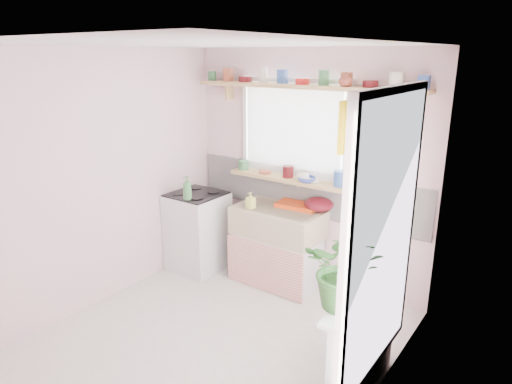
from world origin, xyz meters
The scene contains 19 objects.
room centered at (0.66, 0.86, 1.37)m, with size 3.20×3.20×3.20m.
sink_unit centered at (-0.15, 1.29, 0.43)m, with size 0.95×0.65×1.11m.
cooker centered at (-1.10, 1.05, 0.46)m, with size 0.58×0.58×0.93m.
radiator_ledge centered at (1.30, 0.20, 0.40)m, with size 0.22×0.95×0.78m.
windowsill centered at (-0.15, 1.48, 1.14)m, with size 1.40×0.22×0.04m, color tan.
pine_shelf centered at (0.00, 1.47, 2.12)m, with size 2.52×0.24×0.04m, color tan.
shelf_crockery centered at (0.00, 1.47, 2.20)m, with size 2.47×0.11×0.12m.
sill_crockery centered at (-0.15, 1.48, 1.22)m, with size 1.35×0.11×0.12m.
dish_tray centered at (-0.01, 1.50, 0.87)m, with size 0.45×0.33×0.04m, color #E54514.
colander centered at (0.22, 1.50, 0.92)m, with size 0.31×0.31×0.14m, color maroon.
jade_plant centered at (1.21, 0.00, 1.06)m, with size 0.51×0.44×0.57m, color #2D5E25.
fruit_bowl centered at (1.21, 0.45, 0.81)m, with size 0.31×0.31×0.08m, color silver.
herb_pot centered at (1.33, -0.20, 0.87)m, with size 0.10×0.07×0.19m, color #35702D.
soap_bottle_sink centered at (-0.40, 1.15, 0.94)m, with size 0.08×0.08×0.18m, color #EDFF71.
sill_cup centered at (0.06, 1.42, 1.21)m, with size 0.13×0.13×0.11m, color white.
sill_bowl centered at (0.11, 1.42, 1.19)m, with size 0.18×0.18×0.06m, color #374AB4.
shelf_vase centered at (0.49, 1.41, 2.21)m, with size 0.13×0.13×0.14m, color #953D2E.
cooker_bottle centered at (-1.02, 0.83, 1.04)m, with size 0.10×0.10×0.26m, color #448849.
fruit centered at (1.22, 0.46, 0.87)m, with size 0.20×0.14×0.10m.
Camera 1 is at (2.32, -2.57, 2.43)m, focal length 32.00 mm.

